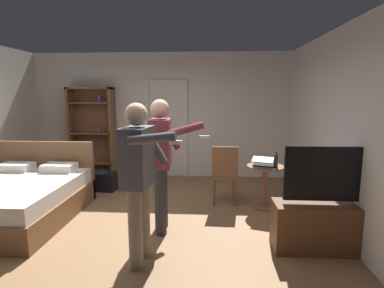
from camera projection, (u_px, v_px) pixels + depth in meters
ground_plane at (129, 229)px, 4.15m from camera, size 6.14×6.14×0.00m
wall_back at (161, 115)px, 6.74m from camera, size 5.82×0.12×2.71m
wall_right at (352, 133)px, 3.75m from camera, size 0.12×5.82×2.71m
doorway_frame at (166, 122)px, 6.67m from camera, size 0.93×0.08×2.13m
bed at (16, 199)px, 4.48m from camera, size 1.68×2.00×1.02m
bookshelf at (93, 129)px, 6.66m from camera, size 0.98×0.32×1.97m
tv_flatscreen at (329, 221)px, 3.55m from camera, size 1.27×0.40×1.25m
side_table at (265, 180)px, 4.86m from camera, size 0.59×0.59×0.70m
laptop at (263, 163)px, 4.78m from camera, size 0.40×0.41×0.15m
bottle_on_table at (276, 161)px, 4.72m from camera, size 0.06×0.06×0.24m
wooden_chair at (225, 172)px, 5.04m from camera, size 0.43×0.43×0.99m
person_blue_shirt at (139, 172)px, 3.19m from camera, size 0.65×0.65×1.74m
person_striped_shirt at (162, 156)px, 3.97m from camera, size 0.78×0.59×1.76m
suitcase_dark at (94, 181)px, 5.86m from camera, size 0.50×0.34×0.35m
suitcase_small at (104, 181)px, 5.85m from camera, size 0.56×0.42×0.34m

